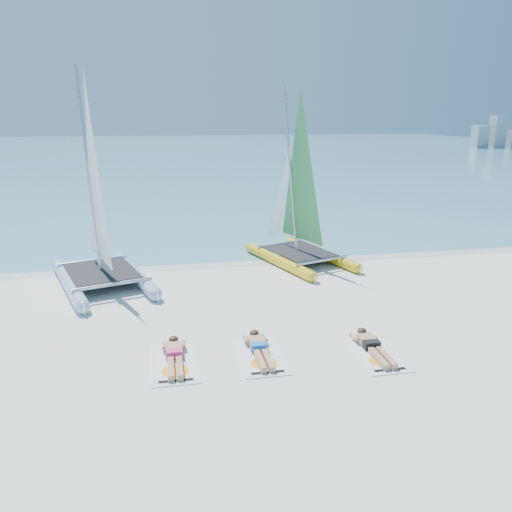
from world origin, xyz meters
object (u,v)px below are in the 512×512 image
(sunbather_b, at_px, (259,348))
(sunbather_c, at_px, (372,346))
(catamaran_blue, at_px, (97,220))
(towel_a, at_px, (175,364))
(catamaran_yellow, at_px, (294,206))
(towel_b, at_px, (261,356))
(sunbather_a, at_px, (174,355))
(towel_c, at_px, (375,354))

(sunbather_b, xyz_separation_m, sunbather_c, (2.54, -0.35, 0.00))
(catamaran_blue, relative_size, sunbather_c, 3.97)
(towel_a, height_order, sunbather_c, sunbather_c)
(catamaran_blue, bearing_deg, towel_a, -88.22)
(catamaran_yellow, distance_m, towel_b, 8.14)
(towel_b, bearing_deg, towel_a, 179.68)
(catamaran_blue, distance_m, sunbather_a, 6.32)
(catamaran_yellow, distance_m, sunbather_a, 8.74)
(sunbather_a, height_order, sunbather_b, same)
(towel_c, xyz_separation_m, sunbather_c, (-0.00, 0.19, 0.11))
(sunbather_a, relative_size, towel_b, 0.93)
(catamaran_blue, height_order, towel_a, catamaran_blue)
(towel_a, relative_size, sunbather_b, 1.07)
(catamaran_blue, height_order, catamaran_yellow, catamaran_blue)
(catamaran_blue, relative_size, towel_c, 3.70)
(towel_c, bearing_deg, sunbather_b, 167.86)
(catamaran_blue, relative_size, sunbather_a, 3.97)
(towel_a, distance_m, towel_b, 1.88)
(catamaran_yellow, distance_m, towel_a, 8.93)
(catamaran_blue, distance_m, sunbather_b, 7.18)
(towel_b, distance_m, sunbather_c, 2.55)
(catamaran_yellow, xyz_separation_m, towel_c, (-0.13, -7.78, -1.99))
(catamaran_yellow, bearing_deg, sunbather_c, -109.51)
(catamaran_blue, relative_size, catamaran_yellow, 1.08)
(towel_b, bearing_deg, catamaran_yellow, 70.25)
(towel_a, height_order, towel_b, same)
(catamaran_blue, xyz_separation_m, sunbather_b, (3.99, -5.64, -1.93))
(towel_b, xyz_separation_m, sunbather_b, (0.00, 0.19, 0.11))
(towel_a, bearing_deg, sunbather_a, 90.00)
(towel_b, bearing_deg, towel_c, -7.94)
(sunbather_c, bearing_deg, catamaran_yellow, 89.04)
(sunbather_a, bearing_deg, sunbather_c, -4.72)
(sunbather_a, xyz_separation_m, sunbather_c, (4.42, -0.36, 0.00))
(towel_b, xyz_separation_m, towel_c, (2.54, -0.35, 0.00))
(catamaran_yellow, relative_size, towel_c, 3.43)
(catamaran_yellow, bearing_deg, catamaran_blue, 174.92)
(catamaran_yellow, relative_size, towel_a, 3.43)
(sunbather_a, bearing_deg, towel_c, -7.18)
(sunbather_a, height_order, towel_c, sunbather_a)
(catamaran_blue, relative_size, towel_a, 3.70)
(sunbather_a, xyz_separation_m, towel_b, (1.88, -0.20, -0.11))
(catamaran_yellow, xyz_separation_m, sunbather_c, (-0.13, -7.59, -1.88))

